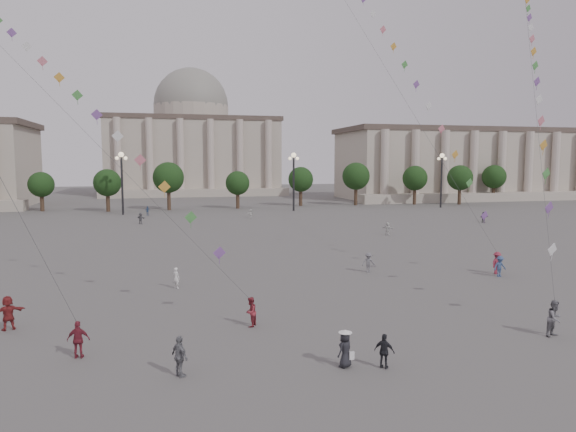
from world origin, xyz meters
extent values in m
plane|color=#555250|center=(0.00, 0.00, 0.00)|extent=(360.00, 360.00, 0.00)
cube|color=#A99E8E|center=(75.00, 95.00, 8.00)|extent=(80.00, 22.00, 16.00)
cube|color=#4B3F37|center=(75.00, 95.00, 16.60)|extent=(81.60, 22.44, 1.20)
cube|color=#A99E8E|center=(75.00, 82.00, 1.00)|extent=(84.00, 4.00, 2.00)
cube|color=#A99E8E|center=(0.00, 130.00, 10.00)|extent=(46.00, 30.00, 20.00)
cube|color=#4B3F37|center=(0.00, 130.00, 20.60)|extent=(46.92, 30.60, 1.20)
cube|color=#A99E8E|center=(0.00, 113.00, 1.00)|extent=(48.30, 4.00, 2.00)
cylinder|color=#A99E8E|center=(0.00, 130.00, 22.50)|extent=(21.00, 21.00, 5.00)
sphere|color=gray|center=(0.00, 130.00, 25.00)|extent=(21.00, 21.00, 21.00)
cylinder|color=#36251B|center=(-30.00, 78.00, 1.76)|extent=(0.70, 0.70, 3.52)
sphere|color=black|center=(-30.00, 78.00, 5.44)|extent=(5.12, 5.12, 5.12)
cylinder|color=#36251B|center=(-18.00, 78.00, 1.76)|extent=(0.70, 0.70, 3.52)
sphere|color=black|center=(-18.00, 78.00, 5.44)|extent=(5.12, 5.12, 5.12)
cylinder|color=#36251B|center=(-6.00, 78.00, 1.76)|extent=(0.70, 0.70, 3.52)
sphere|color=black|center=(-6.00, 78.00, 5.44)|extent=(5.12, 5.12, 5.12)
cylinder|color=#36251B|center=(6.00, 78.00, 1.76)|extent=(0.70, 0.70, 3.52)
sphere|color=black|center=(6.00, 78.00, 5.44)|extent=(5.12, 5.12, 5.12)
cylinder|color=#36251B|center=(18.00, 78.00, 1.76)|extent=(0.70, 0.70, 3.52)
sphere|color=black|center=(18.00, 78.00, 5.44)|extent=(5.12, 5.12, 5.12)
cylinder|color=#36251B|center=(30.00, 78.00, 1.76)|extent=(0.70, 0.70, 3.52)
sphere|color=black|center=(30.00, 78.00, 5.44)|extent=(5.12, 5.12, 5.12)
cylinder|color=#36251B|center=(42.00, 78.00, 1.76)|extent=(0.70, 0.70, 3.52)
sphere|color=black|center=(42.00, 78.00, 5.44)|extent=(5.12, 5.12, 5.12)
cylinder|color=#36251B|center=(54.00, 78.00, 1.76)|extent=(0.70, 0.70, 3.52)
sphere|color=black|center=(54.00, 78.00, 5.44)|extent=(5.12, 5.12, 5.12)
cylinder|color=#36251B|center=(66.00, 78.00, 1.76)|extent=(0.70, 0.70, 3.52)
sphere|color=black|center=(66.00, 78.00, 5.44)|extent=(5.12, 5.12, 5.12)
cylinder|color=#262628|center=(-15.00, 70.00, 5.00)|extent=(0.36, 0.36, 10.00)
sphere|color=#FFE5B2|center=(-15.00, 70.00, 10.20)|extent=(0.90, 0.90, 0.90)
sphere|color=#FFE5B2|center=(-15.70, 70.00, 9.60)|extent=(0.60, 0.60, 0.60)
sphere|color=#FFE5B2|center=(-14.30, 70.00, 9.60)|extent=(0.60, 0.60, 0.60)
cylinder|color=#262628|center=(15.00, 70.00, 5.00)|extent=(0.36, 0.36, 10.00)
sphere|color=#FFE5B2|center=(15.00, 70.00, 10.20)|extent=(0.90, 0.90, 0.90)
sphere|color=#FFE5B2|center=(14.30, 70.00, 9.60)|extent=(0.60, 0.60, 0.60)
sphere|color=#FFE5B2|center=(15.70, 70.00, 9.60)|extent=(0.60, 0.60, 0.60)
cylinder|color=#262628|center=(45.00, 70.00, 5.00)|extent=(0.36, 0.36, 10.00)
sphere|color=#FFE5B2|center=(45.00, 70.00, 10.20)|extent=(0.90, 0.90, 0.90)
sphere|color=#FFE5B2|center=(44.30, 70.00, 9.60)|extent=(0.60, 0.60, 0.60)
sphere|color=#FFE5B2|center=(45.70, 70.00, 9.60)|extent=(0.60, 0.60, 0.60)
imported|color=#38547E|center=(-10.92, 68.00, 0.78)|extent=(0.99, 0.76, 1.56)
imported|color=silver|center=(5.33, 59.82, 0.74)|extent=(1.34, 1.21, 1.48)
imported|color=#5E5E62|center=(8.03, 17.37, 0.81)|extent=(1.14, 0.79, 1.62)
imported|color=silver|center=(18.56, 36.83, 0.81)|extent=(1.39, 1.42, 1.62)
imported|color=maroon|center=(17.84, 14.38, 0.90)|extent=(1.34, 1.10, 1.80)
imported|color=black|center=(38.04, 45.74, 0.79)|extent=(1.53, 0.70, 1.59)
imported|color=slate|center=(-11.49, 55.71, 0.83)|extent=(1.45, 1.42, 1.66)
imported|color=white|center=(-7.35, 15.61, 0.75)|extent=(0.64, 0.65, 1.51)
imported|color=maroon|center=(-12.00, 3.27, 0.87)|extent=(1.07, 0.57, 1.74)
imported|color=black|center=(1.14, -1.12, 0.77)|extent=(0.93, 0.88, 1.54)
imported|color=maroon|center=(-16.31, 8.39, 0.93)|extent=(1.81, 1.20, 1.87)
imported|color=slate|center=(-7.55, 0.07, 0.88)|extent=(0.91, 1.10, 1.76)
imported|color=maroon|center=(-3.58, 5.90, 0.82)|extent=(0.94, 1.00, 1.63)
imported|color=#344A75|center=(17.44, 13.46, 0.82)|extent=(1.10, 0.69, 1.65)
imported|color=slate|center=(11.41, 0.68, 0.94)|extent=(1.10, 0.97, 1.89)
imported|color=black|center=(-0.47, -0.58, 0.80)|extent=(0.93, 0.85, 1.59)
cone|color=white|center=(-0.47, -0.58, 1.62)|extent=(0.52, 0.52, 0.14)
cylinder|color=white|center=(-0.47, -0.58, 1.56)|extent=(0.60, 0.60, 0.02)
cube|color=white|center=(-0.22, -0.73, 0.55)|extent=(0.22, 0.10, 0.35)
cube|color=#7B4C98|center=(-5.06, 7.73, 3.84)|extent=(0.76, 0.25, 0.76)
cube|color=#479243|center=(-6.53, 9.55, 5.71)|extent=(0.76, 0.25, 0.76)
cube|color=gold|center=(-8.00, 11.38, 7.45)|extent=(0.76, 0.25, 0.76)
cube|color=#CF6E7E|center=(-9.48, 13.20, 9.09)|extent=(0.76, 0.25, 0.76)
cube|color=white|center=(-10.95, 15.03, 10.68)|extent=(0.76, 0.25, 0.76)
cube|color=#7B4C98|center=(-12.43, 16.86, 12.22)|extent=(0.76, 0.25, 0.76)
cube|color=#479243|center=(-13.90, 18.68, 13.72)|extent=(0.76, 0.25, 0.76)
cube|color=gold|center=(-15.37, 20.51, 15.19)|extent=(0.76, 0.25, 0.76)
cube|color=#CF6E7E|center=(-16.85, 22.34, 16.63)|extent=(0.76, 0.25, 0.76)
cube|color=white|center=(-18.32, 24.16, 18.05)|extent=(0.76, 0.25, 0.76)
cube|color=#7B4C98|center=(-19.79, 25.99, 19.44)|extent=(0.76, 0.25, 0.76)
cube|color=#7B4C98|center=(17.01, 15.07, 4.69)|extent=(0.76, 0.25, 0.76)
cube|color=#479243|center=(16.58, 16.69, 7.24)|extent=(0.76, 0.25, 0.76)
cube|color=gold|center=(16.16, 18.30, 9.61)|extent=(0.76, 0.25, 0.76)
cube|color=#CF6E7E|center=(15.73, 19.92, 11.85)|extent=(0.76, 0.25, 0.76)
cube|color=white|center=(15.30, 21.54, 14.01)|extent=(0.76, 0.25, 0.76)
cube|color=#7B4C98|center=(14.87, 23.15, 16.11)|extent=(0.76, 0.25, 0.76)
cube|color=#479243|center=(14.45, 24.77, 18.16)|extent=(0.76, 0.25, 0.76)
cube|color=gold|center=(14.02, 26.38, 20.16)|extent=(0.76, 0.25, 0.76)
cube|color=#CF6E7E|center=(13.59, 28.00, 22.13)|extent=(0.76, 0.25, 0.76)
cube|color=white|center=(13.17, 29.61, 24.06)|extent=(0.76, 0.25, 0.76)
cylinder|color=#3F3F3F|center=(25.95, 21.92, 19.12)|extent=(0.02, 0.02, 62.39)
cube|color=white|center=(12.80, 2.70, 4.15)|extent=(0.76, 0.25, 0.76)
cube|color=#7B4C98|center=(14.18, 4.72, 6.28)|extent=(0.76, 0.25, 0.76)
cube|color=#479243|center=(15.57, 6.75, 8.24)|extent=(0.76, 0.25, 0.76)
cube|color=gold|center=(16.95, 8.77, 10.11)|extent=(0.76, 0.25, 0.76)
cube|color=#CF6E7E|center=(18.34, 10.79, 11.91)|extent=(0.76, 0.25, 0.76)
cube|color=white|center=(19.72, 12.82, 13.65)|extent=(0.76, 0.25, 0.76)
cube|color=#7B4C98|center=(21.11, 14.84, 15.35)|extent=(0.76, 0.25, 0.76)
cube|color=#479243|center=(22.49, 16.86, 17.02)|extent=(0.76, 0.25, 0.76)
cube|color=gold|center=(23.88, 18.88, 18.65)|extent=(0.76, 0.25, 0.76)
cube|color=#CF6E7E|center=(25.26, 20.91, 20.26)|extent=(0.76, 0.25, 0.76)
cube|color=white|center=(26.65, 22.93, 21.84)|extent=(0.76, 0.25, 0.76)
cube|color=#7B4C98|center=(28.03, 24.95, 23.40)|extent=(0.76, 0.25, 0.76)
cube|color=#479243|center=(29.42, 26.97, 24.94)|extent=(0.76, 0.25, 0.76)
cube|color=gold|center=(30.80, 29.00, 26.47)|extent=(0.76, 0.25, 0.76)
camera|label=1|loc=(-7.99, -21.10, 8.97)|focal=32.00mm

